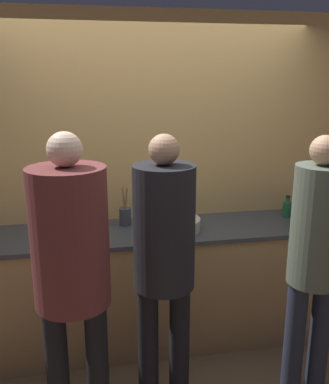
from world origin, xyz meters
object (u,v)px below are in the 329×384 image
Objects in this scene: utensil_crock at (125,216)px; bottle_green at (287,209)px; person_right at (315,254)px; cup_red at (322,223)px; cup_white at (94,234)px; person_left at (71,259)px; bottle_amber at (91,221)px; person_center at (164,251)px; fruit_bowl at (177,224)px.

utensil_crock is 1.35m from bottle_green.
person_right reaches higher than utensil_crock.
cup_red is 0.87× the size of cup_white.
person_left is 2.00m from bottle_green.
person_right is at bearing -123.24° from cup_red.
bottle_amber is 2.93× the size of cup_red.
bottle_green is at bearing 116.63° from cup_red.
person_center is 9.69× the size of bottle_green.
cup_white is at bearing -130.77° from utensil_crock.
bottle_green is 1.94× the size of cup_white.
fruit_bowl reaches higher than cup_white.
bottle_green is at bearing 8.88° from cup_white.
person_center is 21.51× the size of cup_red.
utensil_crock is at bearing 99.92° from person_center.
person_center is at bearing -80.08° from utensil_crock.
person_left reaches higher than utensil_crock.
person_center is 7.33× the size of bottle_amber.
utensil_crock is at bearing 28.49° from bottle_amber.
cup_red is at bearing 56.76° from person_right.
person_left is at bearing -110.95° from utensil_crock.
fruit_bowl is at bearing -171.60° from bottle_green.
bottle_green reaches higher than cup_white.
person_center is at bearing 15.11° from person_left.
person_left is 0.56m from person_center.
utensil_crock is (-0.38, 0.19, 0.03)m from fruit_bowl.
person_left reaches higher than cup_white.
bottle_amber is (-1.35, 0.84, 0.01)m from person_right.
person_center reaches higher than cup_white.
person_left reaches higher than person_right.
bottle_amber reaches higher than fruit_bowl.
utensil_crock is at bearing 137.49° from person_right.
bottle_amber is at bearing 176.20° from fruit_bowl.
person_right reaches higher than cup_red.
person_left is 19.26× the size of cup_white.
person_center is 5.82× the size of utensil_crock.
cup_red is (1.50, -0.34, -0.04)m from utensil_crock.
fruit_bowl is 1.50× the size of bottle_amber.
bottle_amber is (-0.65, 0.04, 0.05)m from fruit_bowl.
person_left is at bearing -164.89° from person_center.
cup_red is (1.35, 0.53, -0.09)m from person_center.
fruit_bowl is (-0.70, 0.80, -0.04)m from person_right.
person_left reaches higher than cup_red.
utensil_crock reaches higher than cup_red.
person_center is 0.88m from utensil_crock.
cup_white is at bearing -170.40° from fruit_bowl.
person_left reaches higher than person_center.
person_right is (1.47, 0.03, -0.09)m from person_left.
cup_red is (1.89, 0.68, -0.14)m from person_left.
person_left is at bearing -100.49° from cup_white.
cup_white is at bearing -171.12° from bottle_green.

